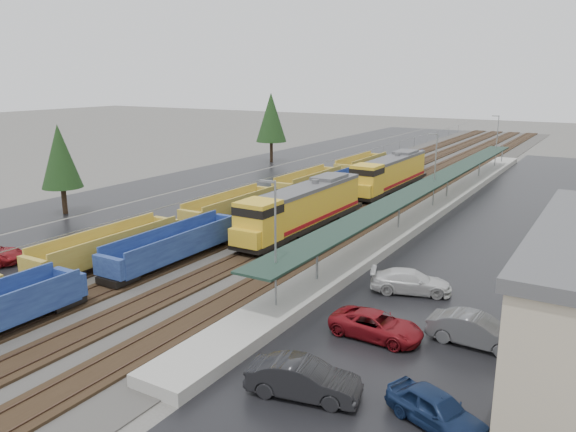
{
  "coord_description": "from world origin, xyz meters",
  "views": [
    {
      "loc": [
        25.7,
        -5.46,
        13.57
      ],
      "look_at": [
        1.87,
        34.0,
        2.0
      ],
      "focal_mm": 35.0,
      "sensor_mm": 36.0,
      "label": 1
    }
  ],
  "objects_px": {
    "locomotive_trail": "(389,173)",
    "parked_car_east_e": "(477,331)",
    "locomotive_lead": "(301,208)",
    "well_string_yellow": "(179,226)",
    "parked_car_east_a": "(303,379)",
    "parked_car_east_d": "(436,410)",
    "well_string_blue": "(239,224)",
    "parked_car_east_b": "(376,326)",
    "parked_car_east_c": "(411,282)"
  },
  "relations": [
    {
      "from": "locomotive_lead",
      "to": "parked_car_east_a",
      "type": "relative_size",
      "value": 3.8
    },
    {
      "from": "locomotive_trail",
      "to": "parked_car_east_c",
      "type": "bearing_deg",
      "value": -66.24
    },
    {
      "from": "parked_car_east_b",
      "to": "parked_car_east_e",
      "type": "bearing_deg",
      "value": -67.18
    },
    {
      "from": "locomotive_trail",
      "to": "well_string_yellow",
      "type": "bearing_deg",
      "value": -105.97
    },
    {
      "from": "parked_car_east_e",
      "to": "locomotive_lead",
      "type": "bearing_deg",
      "value": 54.8
    },
    {
      "from": "locomotive_lead",
      "to": "parked_car_east_d",
      "type": "relative_size",
      "value": 4.36
    },
    {
      "from": "locomotive_trail",
      "to": "parked_car_east_b",
      "type": "xyz_separation_m",
      "value": [
        13.54,
        -36.55,
        -1.6
      ]
    },
    {
      "from": "locomotive_lead",
      "to": "well_string_yellow",
      "type": "xyz_separation_m",
      "value": [
        -8.0,
        -6.95,
        -1.16
      ]
    },
    {
      "from": "parked_car_east_b",
      "to": "parked_car_east_e",
      "type": "height_order",
      "value": "parked_car_east_e"
    },
    {
      "from": "locomotive_lead",
      "to": "parked_car_east_c",
      "type": "xyz_separation_m",
      "value": [
        12.96,
        -8.45,
        -1.55
      ]
    },
    {
      "from": "locomotive_lead",
      "to": "parked_car_east_e",
      "type": "xyz_separation_m",
      "value": [
        18.3,
        -13.7,
        -1.48
      ]
    },
    {
      "from": "locomotive_trail",
      "to": "well_string_yellow",
      "type": "distance_m",
      "value": 29.1
    },
    {
      "from": "parked_car_east_a",
      "to": "parked_car_east_d",
      "type": "bearing_deg",
      "value": -93.46
    },
    {
      "from": "locomotive_lead",
      "to": "parked_car_east_d",
      "type": "bearing_deg",
      "value": -49.3
    },
    {
      "from": "well_string_blue",
      "to": "parked_car_east_a",
      "type": "bearing_deg",
      "value": -47.83
    },
    {
      "from": "locomotive_trail",
      "to": "locomotive_lead",
      "type": "bearing_deg",
      "value": -90.0
    },
    {
      "from": "locomotive_trail",
      "to": "parked_car_east_e",
      "type": "distance_m",
      "value": 39.26
    },
    {
      "from": "locomotive_trail",
      "to": "parked_car_east_b",
      "type": "distance_m",
      "value": 39.01
    },
    {
      "from": "locomotive_trail",
      "to": "well_string_yellow",
      "type": "height_order",
      "value": "locomotive_trail"
    },
    {
      "from": "well_string_yellow",
      "to": "parked_car_east_e",
      "type": "relative_size",
      "value": 18.05
    },
    {
      "from": "locomotive_trail",
      "to": "parked_car_east_c",
      "type": "relative_size",
      "value": 3.69
    },
    {
      "from": "well_string_yellow",
      "to": "parked_car_east_c",
      "type": "xyz_separation_m",
      "value": [
        20.96,
        -1.5,
        -0.4
      ]
    },
    {
      "from": "locomotive_trail",
      "to": "parked_car_east_b",
      "type": "relative_size",
      "value": 3.79
    },
    {
      "from": "well_string_blue",
      "to": "well_string_yellow",
      "type": "bearing_deg",
      "value": -140.7
    },
    {
      "from": "well_string_blue",
      "to": "parked_car_east_d",
      "type": "bearing_deg",
      "value": -38.44
    },
    {
      "from": "parked_car_east_c",
      "to": "parked_car_east_d",
      "type": "xyz_separation_m",
      "value": [
        5.61,
        -13.14,
        -0.0
      ]
    },
    {
      "from": "locomotive_trail",
      "to": "parked_car_east_e",
      "type": "relative_size",
      "value": 3.82
    },
    {
      "from": "locomotive_trail",
      "to": "parked_car_east_d",
      "type": "xyz_separation_m",
      "value": [
        18.57,
        -42.59,
        -1.56
      ]
    },
    {
      "from": "well_string_blue",
      "to": "parked_car_east_b",
      "type": "xyz_separation_m",
      "value": [
        17.54,
        -11.87,
        -0.46
      ]
    },
    {
      "from": "parked_car_east_c",
      "to": "parked_car_east_b",
      "type": "bearing_deg",
      "value": 165.54
    },
    {
      "from": "locomotive_lead",
      "to": "parked_car_east_e",
      "type": "bearing_deg",
      "value": -36.83
    },
    {
      "from": "locomotive_lead",
      "to": "locomotive_trail",
      "type": "height_order",
      "value": "same"
    },
    {
      "from": "parked_car_east_b",
      "to": "parked_car_east_c",
      "type": "height_order",
      "value": "parked_car_east_c"
    },
    {
      "from": "well_string_blue",
      "to": "parked_car_east_a",
      "type": "height_order",
      "value": "well_string_blue"
    },
    {
      "from": "parked_car_east_a",
      "to": "parked_car_east_c",
      "type": "distance_m",
      "value": 14.01
    },
    {
      "from": "locomotive_lead",
      "to": "parked_car_east_b",
      "type": "bearing_deg",
      "value": -48.95
    },
    {
      "from": "locomotive_trail",
      "to": "parked_car_east_a",
      "type": "height_order",
      "value": "locomotive_trail"
    },
    {
      "from": "well_string_yellow",
      "to": "parked_car_east_a",
      "type": "relative_size",
      "value": 17.94
    },
    {
      "from": "parked_car_east_a",
      "to": "parked_car_east_e",
      "type": "bearing_deg",
      "value": -43.43
    },
    {
      "from": "well_string_blue",
      "to": "parked_car_east_e",
      "type": "bearing_deg",
      "value": -24.22
    },
    {
      "from": "parked_car_east_d",
      "to": "parked_car_east_e",
      "type": "height_order",
      "value": "parked_car_east_e"
    },
    {
      "from": "well_string_blue",
      "to": "parked_car_east_d",
      "type": "distance_m",
      "value": 28.82
    },
    {
      "from": "parked_car_east_a",
      "to": "locomotive_trail",
      "type": "bearing_deg",
      "value": 4.38
    },
    {
      "from": "well_string_blue",
      "to": "parked_car_east_a",
      "type": "distance_m",
      "value": 25.34
    },
    {
      "from": "well_string_blue",
      "to": "parked_car_east_e",
      "type": "height_order",
      "value": "well_string_blue"
    },
    {
      "from": "well_string_blue",
      "to": "parked_car_east_d",
      "type": "relative_size",
      "value": 21.43
    },
    {
      "from": "parked_car_east_b",
      "to": "well_string_blue",
      "type": "bearing_deg",
      "value": 57.55
    },
    {
      "from": "parked_car_east_e",
      "to": "parked_car_east_a",
      "type": "bearing_deg",
      "value": 150.48
    },
    {
      "from": "well_string_yellow",
      "to": "well_string_blue",
      "type": "relative_size",
      "value": 0.96
    },
    {
      "from": "locomotive_lead",
      "to": "well_string_blue",
      "type": "xyz_separation_m",
      "value": [
        -4.0,
        -3.68,
        -1.15
      ]
    }
  ]
}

